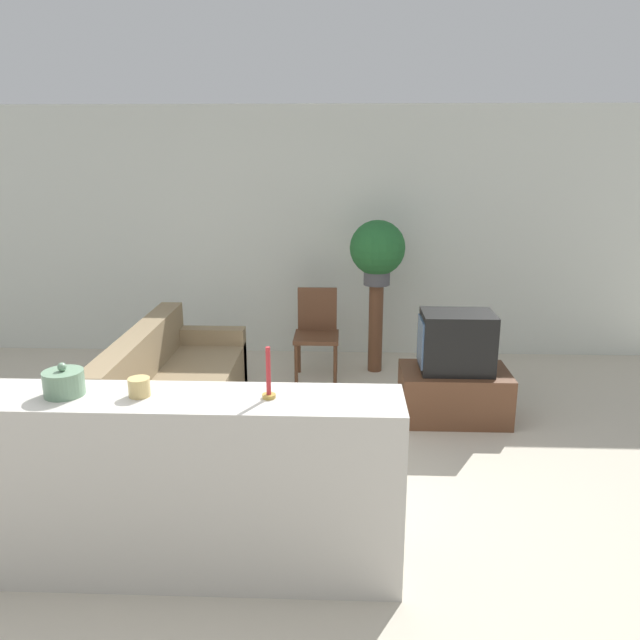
{
  "coord_description": "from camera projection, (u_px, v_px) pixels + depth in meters",
  "views": [
    {
      "loc": [
        0.86,
        -3.4,
        2.26
      ],
      "look_at": [
        0.67,
        1.69,
        0.85
      ],
      "focal_mm": 35.0,
      "sensor_mm": 36.0,
      "label": 1
    }
  ],
  "objects": [
    {
      "name": "ground_plane",
      "position": [
        203.0,
        521.0,
        3.9
      ],
      "size": [
        14.0,
        14.0,
        0.0
      ],
      "primitive_type": "plane",
      "color": "beige"
    },
    {
      "name": "candle_jar",
      "position": [
        139.0,
        387.0,
        3.18
      ],
      "size": [
        0.11,
        0.11,
        0.1
      ],
      "color": "tan",
      "rests_on": "foreground_counter"
    },
    {
      "name": "potted_plant",
      "position": [
        377.0,
        250.0,
        6.22
      ],
      "size": [
        0.56,
        0.56,
        0.65
      ],
      "color": "#4C4C51",
      "rests_on": "plant_stand"
    },
    {
      "name": "foreground_counter",
      "position": [
        180.0,
        486.0,
        3.33
      ],
      "size": [
        2.36,
        0.44,
        1.03
      ],
      "color": "beige",
      "rests_on": "ground_plane"
    },
    {
      "name": "decorative_bowl",
      "position": [
        64.0,
        383.0,
        3.19
      ],
      "size": [
        0.21,
        0.21,
        0.17
      ],
      "color": "gray",
      "rests_on": "foreground_counter"
    },
    {
      "name": "television",
      "position": [
        456.0,
        342.0,
        5.22
      ],
      "size": [
        0.61,
        0.42,
        0.51
      ],
      "color": "black",
      "rests_on": "tv_stand"
    },
    {
      "name": "wall_back",
      "position": [
        266.0,
        233.0,
        6.85
      ],
      "size": [
        9.0,
        0.06,
        2.7
      ],
      "color": "silver",
      "rests_on": "ground_plane"
    },
    {
      "name": "candlestick",
      "position": [
        269.0,
        381.0,
        3.15
      ],
      "size": [
        0.07,
        0.07,
        0.27
      ],
      "color": "#B7933D",
      "rests_on": "foreground_counter"
    },
    {
      "name": "couch",
      "position": [
        173.0,
        395.0,
        5.14
      ],
      "size": [
        0.81,
        2.06,
        0.82
      ],
      "color": "#847051",
      "rests_on": "ground_plane"
    },
    {
      "name": "wooden_chair",
      "position": [
        317.0,
        329.0,
        6.25
      ],
      "size": [
        0.44,
        0.44,
        0.9
      ],
      "color": "brown",
      "rests_on": "ground_plane"
    },
    {
      "name": "plant_stand",
      "position": [
        376.0,
        328.0,
        6.44
      ],
      "size": [
        0.15,
        0.15,
        0.92
      ],
      "color": "brown",
      "rests_on": "ground_plane"
    },
    {
      "name": "tv_stand",
      "position": [
        454.0,
        394.0,
        5.35
      ],
      "size": [
        0.91,
        0.58,
        0.43
      ],
      "color": "brown",
      "rests_on": "ground_plane"
    }
  ]
}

